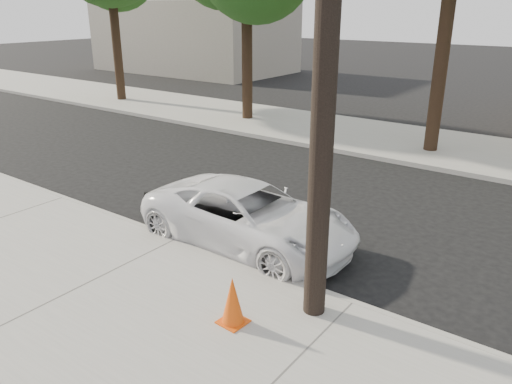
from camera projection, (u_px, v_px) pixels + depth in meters
ground at (240, 213)px, 11.99m from camera, size 120.00×120.00×0.00m
near_sidewalk at (89, 286)px, 8.72m from camera, size 90.00×4.40×0.15m
far_sidewalk at (382, 139)px, 18.38m from camera, size 90.00×5.00×0.15m
curb_near at (178, 241)px, 10.38m from camera, size 90.00×0.12×0.16m
building_far at (194, 36)px, 37.29m from camera, size 14.00×8.00×5.00m
utility_pole at (328, 4)px, 6.31m from camera, size 1.40×0.34×9.00m
police_cruiser at (249, 216)px, 10.21m from camera, size 4.63×2.16×1.28m
traffic_cone at (233, 301)px, 7.46m from camera, size 0.43×0.43×0.78m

